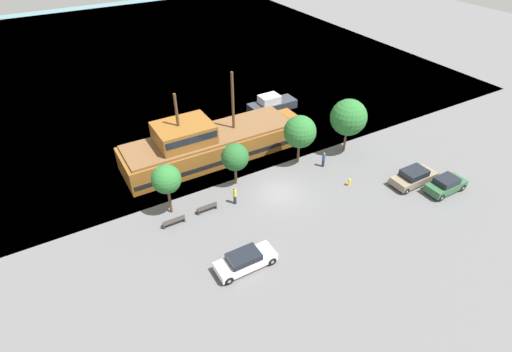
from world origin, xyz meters
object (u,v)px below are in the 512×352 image
object	(u,v)px
moored_boat_dockside	(272,104)
pedestrian_walking_near	(235,196)
parked_car_curb_rear	(446,185)
bench_promenade_east	(207,207)
pirate_ship	(208,143)
fire_hydrant	(349,182)
pedestrian_walking_far	(324,160)
parked_car_curb_mid	(245,260)
parked_car_curb_front	(414,177)
bench_promenade_west	(174,221)

from	to	relation	value
moored_boat_dockside	pedestrian_walking_near	size ratio (longest dim) A/B	3.53
moored_boat_dockside	pedestrian_walking_near	world-z (taller)	moored_boat_dockside
parked_car_curb_rear	pedestrian_walking_near	xyz separation A→B (m)	(-17.66, 8.20, 0.13)
moored_boat_dockside	bench_promenade_east	xyz separation A→B (m)	(-15.24, -13.86, -0.32)
pirate_ship	pedestrian_walking_near	xyz separation A→B (m)	(-1.18, -8.04, -0.78)
parked_car_curb_rear	bench_promenade_east	xyz separation A→B (m)	(-20.27, 8.46, -0.32)
fire_hydrant	pedestrian_walking_near	size ratio (longest dim) A/B	0.44
pedestrian_walking_near	pedestrian_walking_far	size ratio (longest dim) A/B	1.07
parked_car_curb_mid	parked_car_curb_rear	world-z (taller)	parked_car_curb_rear
fire_hydrant	pedestrian_walking_near	distance (m)	11.03
parked_car_curb_rear	fire_hydrant	bearing A→B (deg)	143.87
moored_boat_dockside	parked_car_curb_rear	world-z (taller)	moored_boat_dockside
parked_car_curb_front	pedestrian_walking_far	size ratio (longest dim) A/B	2.78
parked_car_curb_front	pirate_ship	bearing A→B (deg)	136.99
pirate_ship	fire_hydrant	xyz separation A→B (m)	(9.41, -11.09, -1.26)
parked_car_curb_front	bench_promenade_east	size ratio (longest dim) A/B	2.54
pedestrian_walking_near	parked_car_curb_mid	bearing A→B (deg)	-111.83
parked_car_curb_rear	fire_hydrant	distance (m)	8.75
parked_car_curb_rear	bench_promenade_west	bearing A→B (deg)	160.54
parked_car_curb_front	parked_car_curb_rear	distance (m)	2.85
parked_car_curb_front	bench_promenade_west	xyz separation A→B (m)	(-21.79, 5.90, -0.31)
parked_car_curb_front	bench_promenade_west	size ratio (longest dim) A/B	2.39
parked_car_curb_rear	bench_promenade_west	size ratio (longest dim) A/B	2.07
pedestrian_walking_far	pirate_ship	bearing A→B (deg)	141.55
fire_hydrant	bench_promenade_west	bearing A→B (deg)	169.23
fire_hydrant	bench_promenade_east	world-z (taller)	bench_promenade_east
moored_boat_dockside	pedestrian_walking_far	xyz separation A→B (m)	(-2.21, -13.41, 0.07)
parked_car_curb_rear	pedestrian_walking_near	distance (m)	19.47
moored_boat_dockside	parked_car_curb_front	world-z (taller)	moored_boat_dockside
pirate_ship	fire_hydrant	world-z (taller)	pirate_ship
pedestrian_walking_near	pedestrian_walking_far	world-z (taller)	pedestrian_walking_near
pirate_ship	parked_car_curb_rear	size ratio (longest dim) A/B	4.94
fire_hydrant	pedestrian_walking_far	xyz separation A→B (m)	(-0.18, 3.75, 0.41)
parked_car_curb_rear	pedestrian_walking_far	size ratio (longest dim) A/B	2.41
bench_promenade_east	pedestrian_walking_far	distance (m)	13.04
moored_boat_dockside	parked_car_curb_rear	bearing A→B (deg)	-77.29
parked_car_curb_rear	bench_promenade_east	bearing A→B (deg)	157.35
pedestrian_walking_far	pedestrian_walking_near	bearing A→B (deg)	-176.11
fire_hydrant	bench_promenade_west	xyz separation A→B (m)	(-16.32, 3.10, 0.03)
moored_boat_dockside	pedestrian_walking_near	bearing A→B (deg)	-131.81
parked_car_curb_front	pedestrian_walking_near	size ratio (longest dim) A/B	2.60
pirate_ship	moored_boat_dockside	bearing A→B (deg)	27.95
parked_car_curb_mid	pedestrian_walking_near	bearing A→B (deg)	68.17
pirate_ship	bench_promenade_east	xyz separation A→B (m)	(-3.79, -7.78, -1.23)
parked_car_curb_rear	pirate_ship	bearing A→B (deg)	135.41
parked_car_curb_mid	pedestrian_walking_far	size ratio (longest dim) A/B	2.80
moored_boat_dockside	bench_promenade_west	size ratio (longest dim) A/B	3.24
bench_promenade_east	bench_promenade_west	world-z (taller)	same
bench_promenade_west	bench_promenade_east	bearing A→B (deg)	3.69
bench_promenade_west	pedestrian_walking_near	bearing A→B (deg)	-0.58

